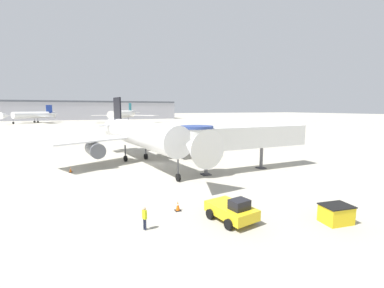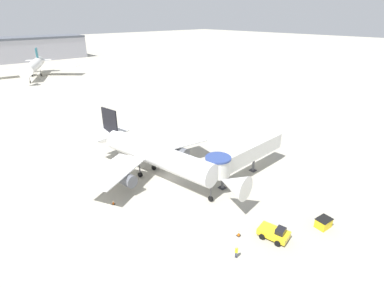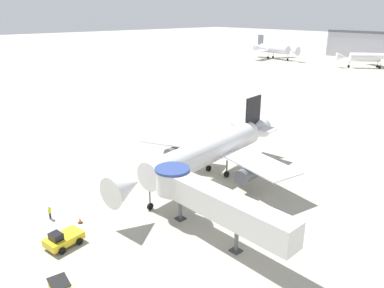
{
  "view_description": "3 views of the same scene",
  "coord_description": "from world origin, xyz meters",
  "px_view_note": "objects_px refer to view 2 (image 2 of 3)",
  "views": [
    {
      "loc": [
        -9.45,
        -37.12,
        8.29
      ],
      "look_at": [
        3.4,
        -6.45,
        3.67
      ],
      "focal_mm": 24.0,
      "sensor_mm": 36.0,
      "label": 1
    },
    {
      "loc": [
        -28.22,
        -37.17,
        26.7
      ],
      "look_at": [
        3.71,
        -1.94,
        5.98
      ],
      "focal_mm": 28.0,
      "sensor_mm": 36.0,
      "label": 2
    },
    {
      "loc": [
        34.64,
        -33.55,
        23.46
      ],
      "look_at": [
        -4.85,
        1.08,
        4.75
      ],
      "focal_mm": 35.0,
      "sensor_mm": 36.0,
      "label": 3
    }
  ],
  "objects_px": {
    "pushback_tug_yellow": "(274,233)",
    "main_airplane": "(155,155)",
    "jet_bridge": "(241,155)",
    "traffic_cone_port_wing": "(113,202)",
    "background_jet_teal_tail": "(34,66)",
    "ground_crew_marshaller": "(236,251)",
    "service_container_yellow": "(323,223)",
    "traffic_cone_near_nose": "(239,233)"
  },
  "relations": [
    {
      "from": "background_jet_teal_tail",
      "to": "main_airplane",
      "type": "bearing_deg",
      "value": -71.31
    },
    {
      "from": "main_airplane",
      "to": "pushback_tug_yellow",
      "type": "distance_m",
      "value": 23.51
    },
    {
      "from": "traffic_cone_near_nose",
      "to": "traffic_cone_port_wing",
      "type": "bearing_deg",
      "value": 116.54
    },
    {
      "from": "pushback_tug_yellow",
      "to": "traffic_cone_port_wing",
      "type": "height_order",
      "value": "pushback_tug_yellow"
    },
    {
      "from": "traffic_cone_near_nose",
      "to": "background_jet_teal_tail",
      "type": "bearing_deg",
      "value": 83.85
    },
    {
      "from": "service_container_yellow",
      "to": "traffic_cone_near_nose",
      "type": "distance_m",
      "value": 11.88
    },
    {
      "from": "traffic_cone_port_wing",
      "to": "ground_crew_marshaller",
      "type": "bearing_deg",
      "value": -74.46
    },
    {
      "from": "background_jet_teal_tail",
      "to": "service_container_yellow",
      "type": "bearing_deg",
      "value": -66.37
    },
    {
      "from": "pushback_tug_yellow",
      "to": "traffic_cone_port_wing",
      "type": "bearing_deg",
      "value": 108.88
    },
    {
      "from": "main_airplane",
      "to": "traffic_cone_port_wing",
      "type": "bearing_deg",
      "value": -174.94
    },
    {
      "from": "main_airplane",
      "to": "jet_bridge",
      "type": "relative_size",
      "value": 1.76
    },
    {
      "from": "main_airplane",
      "to": "traffic_cone_port_wing",
      "type": "height_order",
      "value": "main_airplane"
    },
    {
      "from": "traffic_cone_port_wing",
      "to": "jet_bridge",
      "type": "bearing_deg",
      "value": -21.04
    },
    {
      "from": "pushback_tug_yellow",
      "to": "background_jet_teal_tail",
      "type": "height_order",
      "value": "background_jet_teal_tail"
    },
    {
      "from": "main_airplane",
      "to": "jet_bridge",
      "type": "distance_m",
      "value": 14.86
    },
    {
      "from": "traffic_cone_port_wing",
      "to": "background_jet_teal_tail",
      "type": "bearing_deg",
      "value": 78.67
    },
    {
      "from": "traffic_cone_near_nose",
      "to": "background_jet_teal_tail",
      "type": "xyz_separation_m",
      "value": [
        14.16,
        131.44,
        4.67
      ]
    },
    {
      "from": "pushback_tug_yellow",
      "to": "main_airplane",
      "type": "bearing_deg",
      "value": 84.36
    },
    {
      "from": "ground_crew_marshaller",
      "to": "background_jet_teal_tail",
      "type": "height_order",
      "value": "background_jet_teal_tail"
    },
    {
      "from": "traffic_cone_port_wing",
      "to": "service_container_yellow",
      "type": "bearing_deg",
      "value": -52.24
    },
    {
      "from": "service_container_yellow",
      "to": "ground_crew_marshaller",
      "type": "relative_size",
      "value": 1.41
    },
    {
      "from": "jet_bridge",
      "to": "traffic_cone_port_wing",
      "type": "bearing_deg",
      "value": 157.12
    },
    {
      "from": "traffic_cone_port_wing",
      "to": "background_jet_teal_tail",
      "type": "height_order",
      "value": "background_jet_teal_tail"
    },
    {
      "from": "main_airplane",
      "to": "jet_bridge",
      "type": "bearing_deg",
      "value": -52.7
    },
    {
      "from": "service_container_yellow",
      "to": "pushback_tug_yellow",
      "type": "bearing_deg",
      "value": 154.45
    },
    {
      "from": "main_airplane",
      "to": "service_container_yellow",
      "type": "bearing_deg",
      "value": -80.37
    },
    {
      "from": "service_container_yellow",
      "to": "ground_crew_marshaller",
      "type": "distance_m",
      "value": 13.79
    },
    {
      "from": "pushback_tug_yellow",
      "to": "background_jet_teal_tail",
      "type": "distance_m",
      "value": 135.29
    },
    {
      "from": "jet_bridge",
      "to": "service_container_yellow",
      "type": "distance_m",
      "value": 16.68
    },
    {
      "from": "pushback_tug_yellow",
      "to": "ground_crew_marshaller",
      "type": "xyz_separation_m",
      "value": [
        -6.29,
        1.05,
        0.13
      ]
    },
    {
      "from": "jet_bridge",
      "to": "traffic_cone_near_nose",
      "type": "relative_size",
      "value": 23.09
    },
    {
      "from": "traffic_cone_near_nose",
      "to": "traffic_cone_port_wing",
      "type": "xyz_separation_m",
      "value": [
        -8.69,
        17.41,
        -0.03
      ]
    },
    {
      "from": "background_jet_teal_tail",
      "to": "pushback_tug_yellow",
      "type": "bearing_deg",
      "value": -69.3
    },
    {
      "from": "traffic_cone_port_wing",
      "to": "ground_crew_marshaller",
      "type": "distance_m",
      "value": 20.44
    },
    {
      "from": "traffic_cone_port_wing",
      "to": "ground_crew_marshaller",
      "type": "height_order",
      "value": "ground_crew_marshaller"
    },
    {
      "from": "ground_crew_marshaller",
      "to": "background_jet_teal_tail",
      "type": "bearing_deg",
      "value": 146.92
    },
    {
      "from": "traffic_cone_port_wing",
      "to": "background_jet_teal_tail",
      "type": "xyz_separation_m",
      "value": [
        22.86,
        114.03,
        4.7
      ]
    },
    {
      "from": "background_jet_teal_tail",
      "to": "traffic_cone_port_wing",
      "type": "bearing_deg",
      "value": -75.93
    },
    {
      "from": "ground_crew_marshaller",
      "to": "background_jet_teal_tail",
      "type": "xyz_separation_m",
      "value": [
        17.38,
        133.71,
        4.12
      ]
    },
    {
      "from": "jet_bridge",
      "to": "service_container_yellow",
      "type": "xyz_separation_m",
      "value": [
        -1.87,
        -16.12,
        -3.84
      ]
    },
    {
      "from": "service_container_yellow",
      "to": "traffic_cone_port_wing",
      "type": "distance_m",
      "value": 30.34
    },
    {
      "from": "main_airplane",
      "to": "service_container_yellow",
      "type": "distance_m",
      "value": 28.09
    }
  ]
}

